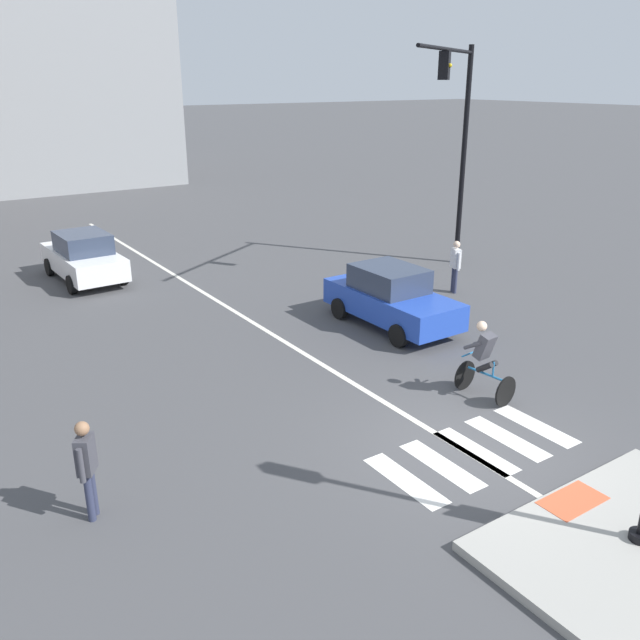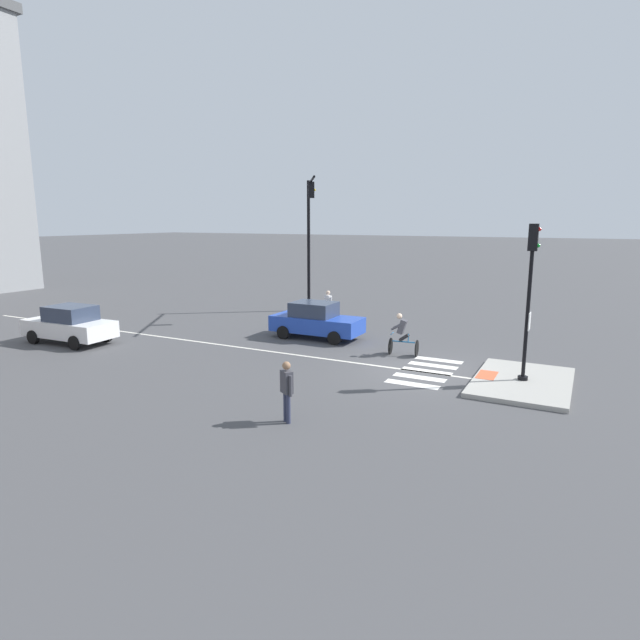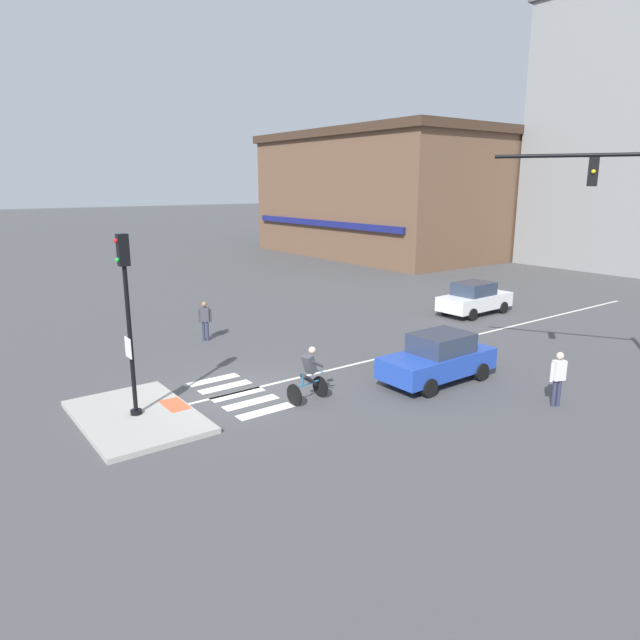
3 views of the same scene
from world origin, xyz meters
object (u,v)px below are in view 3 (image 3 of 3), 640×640
Objects in this scene: signal_pole at (127,309)px; car_white_westbound_distant at (474,298)px; cyclist at (309,373)px; car_blue_eastbound_mid at (438,358)px; pedestrian_at_curb_left at (205,318)px; pedestrian_waiting_far_side at (558,375)px.

signal_pole reaches higher than car_white_westbound_distant.
car_white_westbound_distant is at bearing 108.85° from cyclist.
signal_pole is 9.90m from car_blue_eastbound_mid.
cyclist is at bearing -3.06° from pedestrian_at_curb_left.
signal_pole reaches higher than pedestrian_waiting_far_side.
signal_pole is 3.01× the size of pedestrian_waiting_far_side.
pedestrian_at_curb_left reaches higher than car_blue_eastbound_mid.
car_blue_eastbound_mid is at bearing -161.72° from pedestrian_waiting_far_side.
cyclist is 1.01× the size of pedestrian_waiting_far_side.
car_white_westbound_distant is at bearing 139.82° from pedestrian_waiting_far_side.
signal_pole reaches higher than pedestrian_at_curb_left.
car_blue_eastbound_mid is 2.46× the size of pedestrian_waiting_far_side.
pedestrian_at_curb_left is (-9.27, -4.01, 0.17)m from car_blue_eastbound_mid.
cyclist is at bearing -71.15° from car_white_westbound_distant.
pedestrian_at_curb_left is (-6.37, 5.16, -2.19)m from signal_pole.
signal_pole is 5.53m from cyclist.
car_white_westbound_distant is 13.54m from pedestrian_at_curb_left.
signal_pole is at bearing -122.00° from pedestrian_waiting_far_side.
pedestrian_at_curb_left reaches higher than car_white_westbound_distant.
cyclist is at bearing -129.98° from pedestrian_waiting_far_side.
car_white_westbound_distant is (-2.86, 18.23, -2.36)m from signal_pole.
signal_pole is 8.48m from pedestrian_at_curb_left.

